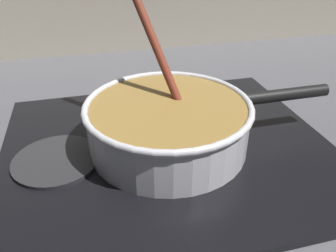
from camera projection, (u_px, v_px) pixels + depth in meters
The scene contains 4 objects.
hob_plate at pixel (168, 148), 0.58m from camera, with size 0.56×0.48×0.01m, color black.
burner_ring at pixel (168, 143), 0.58m from camera, with size 0.17×0.17×0.01m, color #592D0C.
spare_burner at pixel (57, 160), 0.54m from camera, with size 0.14×0.14×0.01m, color #262628.
cooking_pan at pixel (169, 123), 0.56m from camera, with size 0.43×0.28×0.28m.
Camera 1 is at (-0.13, -0.24, 0.34)m, focal length 35.61 mm.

